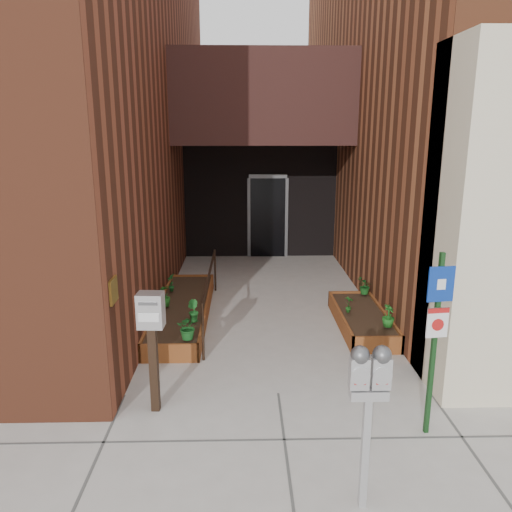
{
  "coord_description": "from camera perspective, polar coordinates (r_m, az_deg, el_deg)",
  "views": [
    {
      "loc": [
        -0.44,
        -5.85,
        3.36
      ],
      "look_at": [
        -0.25,
        1.8,
        1.4
      ],
      "focal_mm": 35.0,
      "sensor_mm": 36.0,
      "label": 1
    }
  ],
  "objects": [
    {
      "name": "ground",
      "position": [
        6.76,
        2.55,
        -15.43
      ],
      "size": [
        80.0,
        80.0,
        0.0
      ],
      "primitive_type": "plane",
      "color": "#9E9991",
      "rests_on": "ground"
    },
    {
      "name": "architecture",
      "position": [
        12.85,
        -0.3,
        21.62
      ],
      "size": [
        20.0,
        14.6,
        10.0
      ],
      "color": "brown",
      "rests_on": "ground"
    },
    {
      "name": "planter_left",
      "position": [
        9.21,
        -8.33,
        -6.29
      ],
      "size": [
        0.9,
        3.6,
        0.3
      ],
      "color": "brown",
      "rests_on": "ground"
    },
    {
      "name": "planter_right",
      "position": [
        8.91,
        11.98,
        -7.18
      ],
      "size": [
        0.8,
        2.2,
        0.3
      ],
      "color": "brown",
      "rests_on": "ground"
    },
    {
      "name": "handrail",
      "position": [
        8.92,
        -5.31,
        -2.73
      ],
      "size": [
        0.04,
        3.34,
        0.9
      ],
      "color": "black",
      "rests_on": "ground"
    },
    {
      "name": "parking_meter",
      "position": [
        4.53,
        12.81,
        -14.13
      ],
      "size": [
        0.35,
        0.16,
        1.59
      ],
      "color": "#B8B8BB",
      "rests_on": "ground"
    },
    {
      "name": "sign_post",
      "position": [
        5.75,
        19.91,
        -7.54
      ],
      "size": [
        0.29,
        0.08,
        2.11
      ],
      "color": "#153A17",
      "rests_on": "ground"
    },
    {
      "name": "payment_dropbox",
      "position": [
        6.06,
        -11.84,
        -7.95
      ],
      "size": [
        0.31,
        0.24,
        1.51
      ],
      "color": "black",
      "rests_on": "ground"
    },
    {
      "name": "shrub_left_a",
      "position": [
        7.57,
        -7.74,
        -8.06
      ],
      "size": [
        0.38,
        0.38,
        0.37
      ],
      "primitive_type": "imported",
      "rotation": [
        0.0,
        0.0,
        0.13
      ],
      "color": "#19571F",
      "rests_on": "planter_left"
    },
    {
      "name": "shrub_left_b",
      "position": [
        8.24,
        -7.22,
        -6.22
      ],
      "size": [
        0.28,
        0.28,
        0.36
      ],
      "primitive_type": "imported",
      "rotation": [
        0.0,
        0.0,
        2.31
      ],
      "color": "#1C6222",
      "rests_on": "planter_left"
    },
    {
      "name": "shrub_left_c",
      "position": [
        8.98,
        -10.44,
        -4.5
      ],
      "size": [
        0.3,
        0.3,
        0.38
      ],
      "primitive_type": "imported",
      "rotation": [
        0.0,
        0.0,
        3.91
      ],
      "color": "#1F631C",
      "rests_on": "planter_left"
    },
    {
      "name": "shrub_left_d",
      "position": [
        9.78,
        -9.69,
        -3.01
      ],
      "size": [
        0.23,
        0.23,
        0.35
      ],
      "primitive_type": "imported",
      "rotation": [
        0.0,
        0.0,
        5.06
      ],
      "color": "#18551E",
      "rests_on": "planter_left"
    },
    {
      "name": "shrub_right_a",
      "position": [
        8.23,
        14.9,
        -6.62
      ],
      "size": [
        0.28,
        0.28,
        0.36
      ],
      "primitive_type": "imported",
      "rotation": [
        0.0,
        0.0,
        0.93
      ],
      "color": "#1B611B",
      "rests_on": "planter_right"
    },
    {
      "name": "shrub_right_b",
      "position": [
        8.7,
        10.56,
        -5.43
      ],
      "size": [
        0.22,
        0.22,
        0.3
      ],
      "primitive_type": "imported",
      "rotation": [
        0.0,
        0.0,
        2.39
      ],
      "color": "#1C5B1A",
      "rests_on": "planter_right"
    },
    {
      "name": "shrub_right_c",
      "position": [
        9.69,
        12.32,
        -3.39
      ],
      "size": [
        0.4,
        0.4,
        0.32
      ],
      "primitive_type": "imported",
      "rotation": [
        0.0,
        0.0,
        4.01
      ],
      "color": "#18541B",
      "rests_on": "planter_right"
    }
  ]
}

